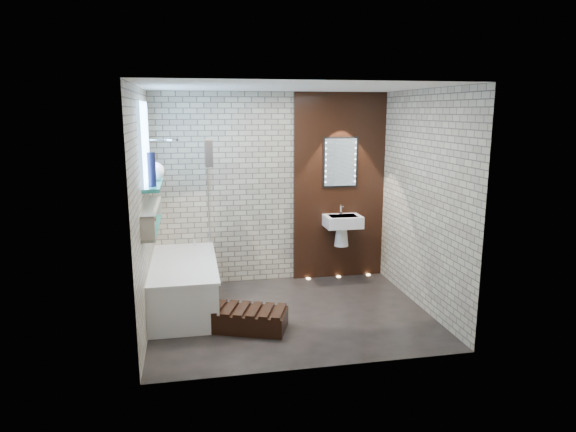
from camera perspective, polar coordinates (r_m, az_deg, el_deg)
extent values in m
plane|color=black|center=(6.09, 0.28, -10.94)|extent=(3.20, 3.20, 0.00)
cube|color=gray|center=(6.98, -1.81, 3.09)|extent=(3.20, 0.04, 2.60)
cube|color=gray|center=(4.48, 3.56, -1.83)|extent=(3.20, 0.04, 2.60)
cube|color=gray|center=(5.63, -15.89, 0.55)|extent=(0.04, 2.60, 2.60)
cube|color=gray|center=(6.23, 14.89, 1.65)|extent=(0.04, 2.60, 2.60)
plane|color=white|center=(5.63, 0.30, 14.30)|extent=(3.20, 3.20, 0.00)
cube|color=black|center=(7.16, 5.76, 3.26)|extent=(1.30, 0.06, 2.60)
cube|color=#7FADE0|center=(5.89, -15.86, 7.91)|extent=(0.03, 1.00, 0.90)
cube|color=teal|center=(5.93, -14.88, 3.41)|extent=(0.18, 1.00, 0.04)
cube|color=teal|center=(5.82, -14.97, -1.21)|extent=(0.14, 1.30, 0.03)
cube|color=#B2A899|center=(5.77, -15.09, 1.01)|extent=(0.14, 1.30, 0.03)
cube|color=#B2A899|center=(5.17, -15.48, -1.52)|extent=(0.14, 0.03, 0.26)
cube|color=#B2A899|center=(6.41, -14.66, 1.04)|extent=(0.14, 0.03, 0.26)
cube|color=white|center=(6.31, -11.62, -7.69)|extent=(0.75, 1.70, 0.55)
cube|color=white|center=(6.22, -11.73, -5.17)|extent=(0.79, 1.74, 0.03)
cylinder|color=silver|center=(6.91, -10.46, -2.78)|extent=(0.04, 0.04, 0.12)
cube|color=white|center=(6.49, -8.83, 2.13)|extent=(0.01, 0.78, 1.40)
cube|color=black|center=(6.22, -8.91, 7.00)|extent=(0.09, 0.24, 0.31)
cylinder|color=silver|center=(6.47, -12.90, 8.36)|extent=(0.18, 0.18, 0.02)
cube|color=white|center=(7.05, 6.18, -0.61)|extent=(0.50, 0.36, 0.16)
cone|color=white|center=(7.14, 6.02, -2.25)|extent=(0.20, 0.20, 0.28)
cylinder|color=silver|center=(7.11, 5.97, 0.74)|extent=(0.03, 0.03, 0.14)
cube|color=black|center=(7.09, 5.90, 6.02)|extent=(0.50, 0.02, 0.70)
cube|color=silver|center=(7.08, 5.93, 6.01)|extent=(0.45, 0.01, 0.65)
cube|color=black|center=(5.69, -5.17, -11.50)|extent=(1.04, 0.73, 0.21)
cylinder|color=maroon|center=(6.04, -14.86, 0.03)|extent=(0.05, 0.05, 0.13)
cylinder|color=maroon|center=(5.46, -15.24, -1.22)|extent=(0.05, 0.05, 0.12)
cylinder|color=black|center=(5.62, -15.07, 5.06)|extent=(0.09, 0.09, 0.37)
sphere|color=white|center=(6.09, -14.75, 4.86)|extent=(0.22, 0.22, 0.22)
cylinder|color=#FFD899|center=(7.29, 2.30, -7.03)|extent=(0.06, 0.06, 0.01)
cylinder|color=#FFD899|center=(7.40, 5.71, -6.78)|extent=(0.06, 0.06, 0.01)
cylinder|color=#FFD899|center=(7.54, 9.01, -6.53)|extent=(0.06, 0.06, 0.01)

